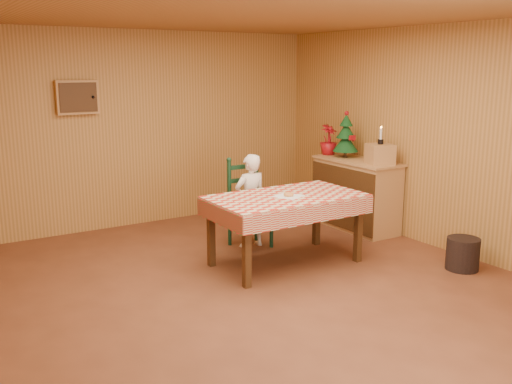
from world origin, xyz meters
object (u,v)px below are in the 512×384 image
Objects in this scene: ladder_chair at (248,205)px; crate at (380,154)px; christmas_tree at (346,136)px; seated_child at (250,201)px; shelf_unit at (356,194)px; storage_bin at (463,254)px; dining_table at (286,203)px.

crate is at bearing -18.35° from ladder_chair.
seated_child is at bearing -173.86° from christmas_tree.
christmas_tree reaches higher than seated_child.
storage_bin is (-0.10, -1.81, -0.29)m from shelf_unit.
crate reaches higher than ladder_chair.
crate is 0.48× the size of christmas_tree.
dining_table is at bearing -157.79° from shelf_unit.
ladder_chair is 2.48m from storage_bin.
shelf_unit is (1.60, -0.08, -0.10)m from seated_child.
crate reaches higher than shelf_unit.
dining_table is at bearing -90.00° from ladder_chair.
christmas_tree is at bearing -173.86° from seated_child.
seated_child is at bearing -90.00° from ladder_chair.
christmas_tree is 1.79× the size of storage_bin.
christmas_tree is (1.61, 0.90, 0.52)m from dining_table.
christmas_tree is (1.61, 0.17, 0.65)m from seated_child.
dining_table is 2.67× the size of christmas_tree.
christmas_tree is at bearing 29.30° from dining_table.
ladder_chair is at bearing -175.87° from christmas_tree.
crate is at bearing 8.95° from dining_table.
shelf_unit is 0.79m from christmas_tree.
christmas_tree is (-0.00, 0.65, 0.16)m from crate.
crate is 0.87× the size of storage_bin.
seated_child reaches higher than shelf_unit.
dining_table is 1.67m from crate.
storage_bin is at bearing -94.59° from crate.
dining_table is at bearing -150.70° from christmas_tree.
ladder_chair reaches higher than dining_table.
crate reaches higher than dining_table.
christmas_tree reaches higher than storage_bin.
ladder_chair is at bearing -90.00° from seated_child.
dining_table is 1.47× the size of seated_child.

